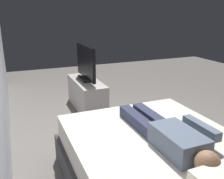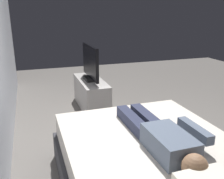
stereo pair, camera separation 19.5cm
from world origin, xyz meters
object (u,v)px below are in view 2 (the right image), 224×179
(remote, at_px, (191,129))
(person, at_px, (162,136))
(tv_stand, at_px, (91,94))
(tv, at_px, (90,64))
(bed, at_px, (156,176))

(remote, bearing_deg, person, 110.47)
(tv_stand, height_order, tv, tv)
(bed, bearing_deg, tv_stand, -0.57)
(remote, distance_m, tv_stand, 2.27)
(bed, bearing_deg, person, -59.64)
(bed, relative_size, remote, 13.73)
(bed, bearing_deg, tv, -0.57)
(person, relative_size, remote, 8.40)
(tv, bearing_deg, person, -179.38)
(tv_stand, relative_size, tv, 1.25)
(remote, bearing_deg, tv_stand, 11.01)
(bed, distance_m, person, 0.36)
(remote, relative_size, tv_stand, 0.14)
(person, height_order, tv, tv)
(bed, xyz_separation_m, person, (0.03, -0.05, 0.36))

